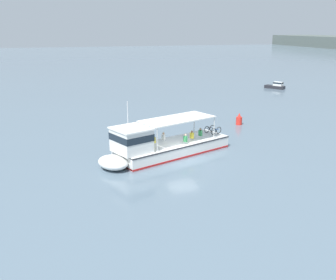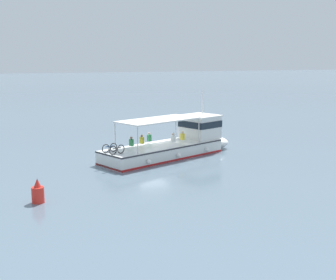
% 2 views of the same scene
% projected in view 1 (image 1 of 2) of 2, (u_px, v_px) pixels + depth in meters
% --- Properties ---
extents(ground_plane, '(400.00, 400.00, 0.00)m').
position_uv_depth(ground_plane, '(183.00, 159.00, 33.63)').
color(ground_plane, slate).
extents(ferry_main, '(7.63, 12.94, 5.32)m').
position_uv_depth(ferry_main, '(159.00, 146.00, 33.77)').
color(ferry_main, white).
rests_on(ferry_main, ground).
extents(motorboat_off_bow, '(3.70, 3.11, 1.26)m').
position_uv_depth(motorboat_off_bow, '(276.00, 86.00, 71.68)').
color(motorboat_off_bow, '#232328').
rests_on(motorboat_off_bow, ground).
extents(channel_buoy, '(0.70, 0.70, 1.40)m').
position_uv_depth(channel_buoy, '(239.00, 120.00, 45.32)').
color(channel_buoy, red).
rests_on(channel_buoy, ground).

